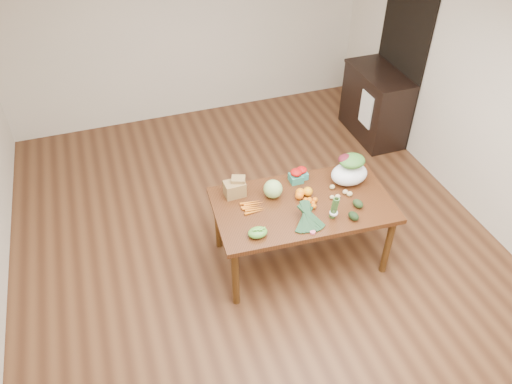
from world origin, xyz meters
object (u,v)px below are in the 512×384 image
object	(u,v)px
cabinet	(375,104)
cabbage	(273,189)
asparagus_bundle	(334,208)
mandarin_cluster	(309,202)
paper_bag	(235,188)
dining_table	(301,231)
kale_bunch	(309,219)
salad_bag	(350,171)

from	to	relation	value
cabinet	cabbage	size ratio (longest dim) A/B	5.59
cabbage	asparagus_bundle	world-z (taller)	asparagus_bundle
mandarin_cluster	asparagus_bundle	distance (m)	0.29
paper_bag	cabbage	world-z (taller)	paper_bag
dining_table	kale_bunch	distance (m)	0.55
dining_table	salad_bag	bearing A→B (deg)	18.95
cabinet	paper_bag	distance (m)	2.89
cabinet	kale_bunch	world-z (taller)	cabinet
dining_table	mandarin_cluster	bearing A→B (deg)	-40.06
cabbage	cabinet	bearing A→B (deg)	38.35
cabinet	salad_bag	size ratio (longest dim) A/B	2.75
salad_bag	kale_bunch	bearing A→B (deg)	-144.18
kale_bunch	salad_bag	bearing A→B (deg)	39.64
paper_bag	kale_bunch	world-z (taller)	paper_bag
dining_table	kale_bunch	bearing A→B (deg)	-99.74
cabinet	mandarin_cluster	world-z (taller)	cabinet
paper_bag	salad_bag	bearing A→B (deg)	-8.95
paper_bag	cabbage	bearing A→B (deg)	-22.35
kale_bunch	cabbage	bearing A→B (deg)	112.65
cabbage	asparagus_bundle	size ratio (longest dim) A/B	0.73
mandarin_cluster	dining_table	bearing A→B (deg)	136.12
dining_table	cabinet	distance (m)	2.62
cabinet	kale_bunch	distance (m)	2.90
salad_bag	asparagus_bundle	bearing A→B (deg)	-130.84
paper_bag	kale_bunch	distance (m)	0.80
cabinet	asparagus_bundle	distance (m)	2.74
mandarin_cluster	cabinet	bearing A→B (deg)	46.15
mandarin_cluster	salad_bag	distance (m)	0.55
kale_bunch	mandarin_cluster	bearing A→B (deg)	69.43
cabbage	salad_bag	bearing A→B (deg)	-2.75
paper_bag	kale_bunch	xyz separation A→B (m)	(0.50, -0.63, -0.01)
mandarin_cluster	kale_bunch	distance (m)	0.29
asparagus_bundle	cabinet	bearing A→B (deg)	55.51
cabinet	mandarin_cluster	xyz separation A→B (m)	(-1.81, -1.88, 0.32)
dining_table	cabbage	distance (m)	0.56
asparagus_bundle	dining_table	bearing A→B (deg)	126.19
dining_table	asparagus_bundle	size ratio (longest dim) A/B	6.74
cabbage	asparagus_bundle	distance (m)	0.63
asparagus_bundle	salad_bag	distance (m)	0.57
mandarin_cluster	asparagus_bundle	world-z (taller)	asparagus_bundle
paper_bag	asparagus_bundle	size ratio (longest dim) A/B	1.04
paper_bag	salad_bag	world-z (taller)	salad_bag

